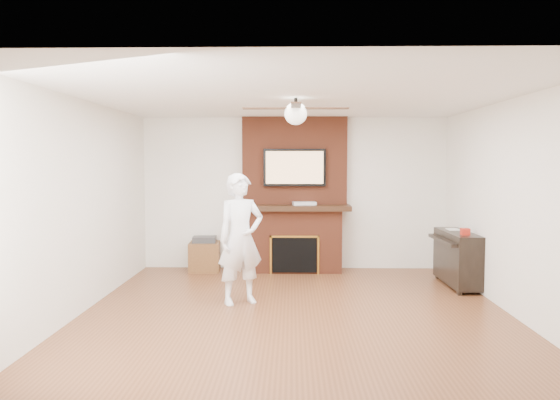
{
  "coord_description": "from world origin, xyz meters",
  "views": [
    {
      "loc": [
        -0.04,
        -6.28,
        1.77
      ],
      "look_at": [
        -0.2,
        0.9,
        1.27
      ],
      "focal_mm": 35.0,
      "sensor_mm": 36.0,
      "label": 1
    }
  ],
  "objects_px": {
    "fireplace": "(294,210)",
    "piano": "(457,257)",
    "person": "(241,239)",
    "side_table": "(205,255)"
  },
  "relations": [
    {
      "from": "fireplace",
      "to": "piano",
      "type": "relative_size",
      "value": 2.09
    },
    {
      "from": "fireplace",
      "to": "person",
      "type": "bearing_deg",
      "value": -107.87
    },
    {
      "from": "side_table",
      "to": "piano",
      "type": "height_order",
      "value": "piano"
    },
    {
      "from": "piano",
      "to": "person",
      "type": "bearing_deg",
      "value": -162.62
    },
    {
      "from": "person",
      "to": "side_table",
      "type": "bearing_deg",
      "value": 82.96
    },
    {
      "from": "fireplace",
      "to": "person",
      "type": "relative_size",
      "value": 1.54
    },
    {
      "from": "fireplace",
      "to": "piano",
      "type": "bearing_deg",
      "value": -25.16
    },
    {
      "from": "fireplace",
      "to": "piano",
      "type": "distance_m",
      "value": 2.62
    },
    {
      "from": "person",
      "to": "piano",
      "type": "bearing_deg",
      "value": -9.19
    },
    {
      "from": "fireplace",
      "to": "piano",
      "type": "height_order",
      "value": "fireplace"
    }
  ]
}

